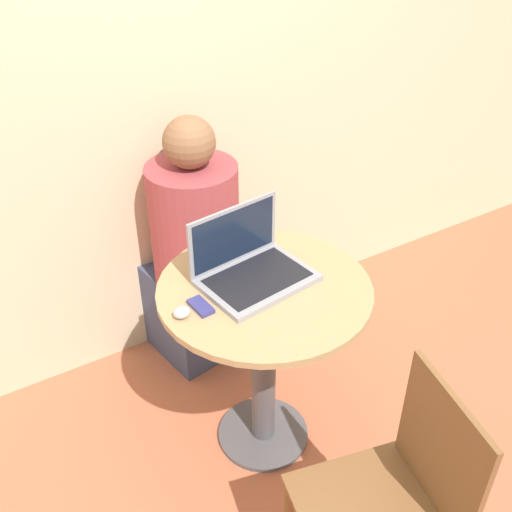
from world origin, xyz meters
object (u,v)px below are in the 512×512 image
laptop (250,266)px  person_seated (189,261)px  cell_phone (201,306)px  chair_empty (391,506)px

laptop → person_seated: 0.67m
laptop → cell_phone: laptop is taller
chair_empty → person_seated: size_ratio=0.73×
laptop → person_seated: (0.02, 0.58, -0.34)m
laptop → chair_empty: (-0.00, -0.80, -0.37)m
cell_phone → person_seated: person_seated is taller
laptop → person_seated: bearing=87.8°
chair_empty → person_seated: (0.02, 1.38, 0.03)m
cell_phone → person_seated: size_ratio=0.09×
laptop → chair_empty: 0.88m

